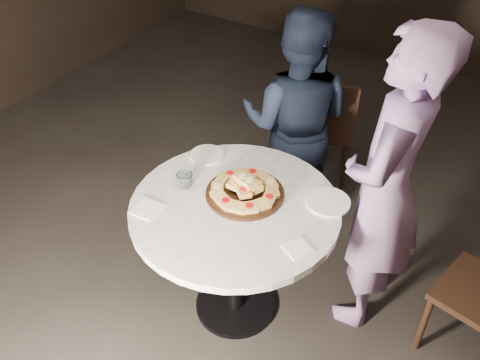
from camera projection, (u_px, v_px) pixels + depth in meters
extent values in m
plane|color=black|center=(247.00, 289.00, 3.30)|extent=(7.00, 7.00, 0.00)
cylinder|color=black|center=(236.00, 304.00, 3.19)|extent=(0.53, 0.53, 0.03)
cylinder|color=black|center=(235.00, 260.00, 2.94)|extent=(0.11, 0.11, 0.74)
cylinder|color=silver|center=(235.00, 209.00, 2.70)|extent=(1.19, 1.19, 0.04)
cylinder|color=black|center=(245.00, 194.00, 2.75)|extent=(0.44, 0.44, 0.02)
cube|color=tan|center=(269.00, 199.00, 2.68)|extent=(0.08, 0.09, 0.04)
cylinder|color=#B70F0E|center=(269.00, 196.00, 2.67)|extent=(0.05, 0.05, 0.01)
cube|color=tan|center=(272.00, 191.00, 2.72)|extent=(0.11, 0.11, 0.04)
cube|color=tan|center=(270.00, 184.00, 2.77)|extent=(0.11, 0.11, 0.04)
cylinder|color=beige|center=(270.00, 181.00, 2.76)|extent=(0.06, 0.06, 0.01)
cube|color=tan|center=(263.00, 178.00, 2.81)|extent=(0.10, 0.09, 0.04)
cube|color=tan|center=(253.00, 174.00, 2.84)|extent=(0.09, 0.08, 0.04)
cylinder|color=#B70F0E|center=(253.00, 171.00, 2.82)|extent=(0.05, 0.05, 0.01)
cube|color=tan|center=(241.00, 173.00, 2.84)|extent=(0.11, 0.11, 0.04)
cube|color=tan|center=(230.00, 176.00, 2.82)|extent=(0.10, 0.11, 0.04)
cylinder|color=#B70F0E|center=(230.00, 173.00, 2.81)|extent=(0.06, 0.06, 0.01)
cube|color=tan|center=(222.00, 181.00, 2.79)|extent=(0.08, 0.09, 0.04)
cube|color=tan|center=(218.00, 188.00, 2.74)|extent=(0.10, 0.11, 0.04)
cylinder|color=beige|center=(218.00, 186.00, 2.73)|extent=(0.05, 0.05, 0.01)
cube|color=tan|center=(219.00, 196.00, 2.69)|extent=(0.11, 0.10, 0.04)
cube|color=tan|center=(226.00, 203.00, 2.65)|extent=(0.10, 0.09, 0.04)
cylinder|color=#B70F0E|center=(226.00, 200.00, 2.64)|extent=(0.05, 0.05, 0.01)
cube|color=tan|center=(236.00, 207.00, 2.63)|extent=(0.10, 0.08, 0.04)
cube|color=tan|center=(249.00, 208.00, 2.62)|extent=(0.11, 0.11, 0.04)
cylinder|color=#B70F0E|center=(249.00, 205.00, 2.61)|extent=(0.06, 0.06, 0.01)
cube|color=tan|center=(261.00, 205.00, 2.64)|extent=(0.10, 0.11, 0.04)
cube|color=tan|center=(254.00, 187.00, 2.71)|extent=(0.07, 0.09, 0.03)
cylinder|color=#2D6B1E|center=(254.00, 184.00, 2.70)|extent=(0.04, 0.04, 0.01)
cube|color=tan|center=(246.00, 180.00, 2.75)|extent=(0.08, 0.10, 0.04)
cylinder|color=beige|center=(246.00, 178.00, 2.74)|extent=(0.05, 0.05, 0.01)
cube|color=tan|center=(236.00, 185.00, 2.72)|extent=(0.09, 0.07, 0.03)
cylinder|color=orange|center=(236.00, 182.00, 2.71)|extent=(0.04, 0.04, 0.01)
cube|color=tan|center=(244.00, 192.00, 2.68)|extent=(0.11, 0.11, 0.04)
cylinder|color=#B70F0E|center=(244.00, 189.00, 2.67)|extent=(0.06, 0.06, 0.01)
cube|color=tan|center=(254.00, 187.00, 2.71)|extent=(0.11, 0.09, 0.04)
cylinder|color=#2D6B1E|center=(254.00, 184.00, 2.70)|extent=(0.05, 0.05, 0.01)
cube|color=tan|center=(249.00, 183.00, 2.69)|extent=(0.11, 0.10, 0.04)
cylinder|color=beige|center=(249.00, 180.00, 2.68)|extent=(0.05, 0.05, 0.01)
cube|color=tan|center=(243.00, 179.00, 2.71)|extent=(0.10, 0.09, 0.04)
cylinder|color=beige|center=(243.00, 176.00, 2.70)|extent=(0.05, 0.05, 0.01)
cylinder|color=white|center=(207.00, 155.00, 3.02)|extent=(0.23, 0.23, 0.01)
cylinder|color=white|center=(328.00, 202.00, 2.70)|extent=(0.25, 0.25, 0.01)
imported|color=silver|center=(185.00, 181.00, 2.78)|extent=(0.11, 0.11, 0.08)
cube|color=white|center=(147.00, 209.00, 2.67)|extent=(0.14, 0.14, 0.01)
cube|color=white|center=(298.00, 248.00, 2.45)|extent=(0.15, 0.15, 0.01)
cube|color=black|center=(324.00, 126.00, 3.90)|extent=(0.54, 0.54, 0.04)
cube|color=black|center=(325.00, 114.00, 3.60)|extent=(0.41, 0.18, 0.45)
cylinder|color=black|center=(346.00, 140.00, 4.16)|extent=(0.05, 0.05, 0.45)
cylinder|color=black|center=(300.00, 135.00, 4.21)|extent=(0.05, 0.05, 0.45)
cylinder|color=black|center=(344.00, 168.00, 3.88)|extent=(0.05, 0.05, 0.45)
cylinder|color=black|center=(295.00, 162.00, 3.94)|extent=(0.05, 0.05, 0.45)
cylinder|color=black|center=(455.00, 285.00, 3.04)|extent=(0.04, 0.04, 0.44)
cylinder|color=black|center=(424.00, 323.00, 2.84)|extent=(0.04, 0.04, 0.44)
imported|color=black|center=(296.00, 123.00, 3.38)|extent=(0.85, 0.73, 1.51)
imported|color=#866EA9|center=(385.00, 190.00, 2.67)|extent=(0.44, 0.65, 1.76)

